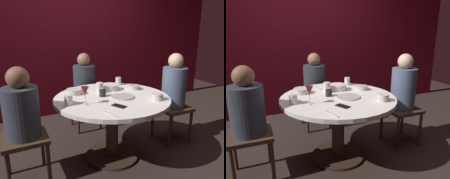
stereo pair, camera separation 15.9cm
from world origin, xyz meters
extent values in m
plane|color=#2D231E|center=(0.00, 0.00, 0.00)|extent=(8.00, 8.00, 0.00)
cube|color=maroon|center=(0.00, 1.64, 1.30)|extent=(6.00, 0.10, 2.60)
cylinder|color=silver|center=(0.00, 0.00, 0.70)|extent=(1.24, 1.24, 0.04)
cylinder|color=#332319|center=(0.00, 0.00, 0.34)|extent=(0.14, 0.14, 0.68)
cylinder|color=#2D2116|center=(0.00, 0.00, 0.01)|extent=(0.60, 0.60, 0.03)
cube|color=#3F2D1E|center=(-0.91, 0.00, 0.45)|extent=(0.40, 0.40, 0.04)
cylinder|color=#2D333D|center=(-0.91, 0.00, 0.70)|extent=(0.31, 0.31, 0.46)
sphere|color=brown|center=(-0.91, 0.00, 1.02)|extent=(0.19, 0.19, 0.19)
cylinder|color=#332319|center=(-1.08, -0.17, 0.21)|extent=(0.04, 0.04, 0.43)
cylinder|color=#332319|center=(-0.74, -0.17, 0.21)|extent=(0.04, 0.04, 0.43)
cylinder|color=#332319|center=(-1.08, 0.17, 0.21)|extent=(0.04, 0.04, 0.43)
cylinder|color=#332319|center=(-0.74, 0.17, 0.21)|extent=(0.04, 0.04, 0.43)
cube|color=#3F2D1E|center=(0.00, 0.87, 0.45)|extent=(0.40, 0.40, 0.04)
cylinder|color=#2D333D|center=(0.00, 0.87, 0.70)|extent=(0.31, 0.31, 0.46)
sphere|color=#8C6647|center=(0.00, 0.87, 1.01)|extent=(0.18, 0.18, 0.18)
cylinder|color=#332319|center=(-0.17, 1.04, 0.21)|extent=(0.04, 0.04, 0.43)
cylinder|color=#332319|center=(-0.17, 0.70, 0.21)|extent=(0.04, 0.04, 0.43)
cylinder|color=#332319|center=(0.17, 1.04, 0.21)|extent=(0.04, 0.04, 0.43)
cylinder|color=#332319|center=(0.17, 0.70, 0.21)|extent=(0.04, 0.04, 0.43)
cube|color=#3F2D1E|center=(0.87, 0.00, 0.45)|extent=(0.40, 0.40, 0.04)
cylinder|color=#475670|center=(0.87, 0.00, 0.72)|extent=(0.30, 0.30, 0.50)
sphere|color=tan|center=(0.87, 0.00, 1.05)|extent=(0.18, 0.18, 0.18)
cylinder|color=#332319|center=(1.04, 0.17, 0.21)|extent=(0.04, 0.04, 0.43)
cylinder|color=#332319|center=(0.70, 0.17, 0.21)|extent=(0.04, 0.04, 0.43)
cylinder|color=#332319|center=(1.04, -0.17, 0.21)|extent=(0.04, 0.04, 0.43)
cylinder|color=#332319|center=(0.70, -0.17, 0.21)|extent=(0.04, 0.04, 0.43)
cylinder|color=black|center=(-0.08, 0.06, 0.76)|extent=(0.07, 0.07, 0.08)
sphere|color=#F9D159|center=(-0.08, 0.06, 0.81)|extent=(0.02, 0.02, 0.02)
cylinder|color=silver|center=(-0.34, -0.11, 0.72)|extent=(0.06, 0.06, 0.01)
cylinder|color=silver|center=(-0.34, -0.11, 0.77)|extent=(0.01, 0.01, 0.09)
cone|color=maroon|center=(-0.34, -0.11, 0.86)|extent=(0.08, 0.08, 0.08)
cylinder|color=#B2ADA3|center=(0.09, -0.07, 0.73)|extent=(0.25, 0.25, 0.01)
cube|color=black|center=(-0.08, -0.30, 0.73)|extent=(0.12, 0.16, 0.01)
cylinder|color=beige|center=(0.37, -0.30, 0.76)|extent=(0.12, 0.12, 0.07)
cylinder|color=#B2ADA3|center=(0.37, 0.14, 0.75)|extent=(0.14, 0.14, 0.05)
cylinder|color=beige|center=(-0.33, 0.28, 0.75)|extent=(0.18, 0.18, 0.06)
cylinder|color=silver|center=(0.10, 0.26, 0.75)|extent=(0.21, 0.21, 0.07)
cylinder|color=silver|center=(-0.06, 0.20, 0.78)|extent=(0.08, 0.08, 0.12)
cylinder|color=silver|center=(-0.49, -0.05, 0.77)|extent=(0.08, 0.08, 0.10)
cylinder|color=silver|center=(0.31, 0.42, 0.77)|extent=(0.07, 0.07, 0.10)
cube|color=#B7B7BC|center=(-0.24, -0.44, 0.72)|extent=(0.06, 0.18, 0.01)
cube|color=#B7B7BC|center=(-0.10, 0.41, 0.72)|extent=(0.04, 0.18, 0.01)
camera|label=1|loc=(-1.00, -1.97, 1.42)|focal=34.52mm
camera|label=2|loc=(-0.85, -2.04, 1.42)|focal=34.52mm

